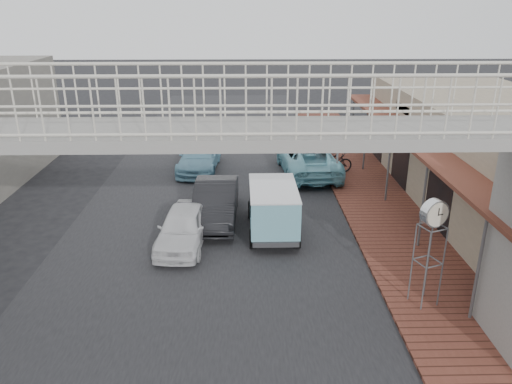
{
  "coord_description": "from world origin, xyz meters",
  "views": [
    {
      "loc": [
        1.29,
        -13.47,
        7.48
      ],
      "look_at": [
        1.63,
        1.53,
        1.8
      ],
      "focal_mm": 35.0,
      "sensor_mm": 36.0,
      "label": 1
    }
  ],
  "objects_px": {
    "angkot_far": "(199,157)",
    "white_hatchback": "(183,227)",
    "angkot_van": "(273,203)",
    "motorcycle_near": "(332,163)",
    "dark_sedan": "(216,202)",
    "angkot_curb": "(308,159)",
    "street_clock": "(434,218)",
    "motorcycle_far": "(325,149)",
    "arrow_sign": "(354,134)"
  },
  "relations": [
    {
      "from": "angkot_far",
      "to": "white_hatchback",
      "type": "bearing_deg",
      "value": -85.4
    },
    {
      "from": "angkot_van",
      "to": "motorcycle_near",
      "type": "distance_m",
      "value": 6.89
    },
    {
      "from": "dark_sedan",
      "to": "motorcycle_near",
      "type": "distance_m",
      "value": 7.15
    },
    {
      "from": "angkot_van",
      "to": "motorcycle_near",
      "type": "xyz_separation_m",
      "value": [
        3.08,
        6.15,
        -0.5
      ]
    },
    {
      "from": "angkot_curb",
      "to": "angkot_van",
      "type": "bearing_deg",
      "value": 69.36
    },
    {
      "from": "dark_sedan",
      "to": "motorcycle_near",
      "type": "xyz_separation_m",
      "value": [
        5.1,
        5.01,
        -0.1
      ]
    },
    {
      "from": "dark_sedan",
      "to": "street_clock",
      "type": "distance_m",
      "value": 8.29
    },
    {
      "from": "motorcycle_near",
      "to": "street_clock",
      "type": "bearing_deg",
      "value": 170.84
    },
    {
      "from": "angkot_curb",
      "to": "street_clock",
      "type": "xyz_separation_m",
      "value": [
        1.74,
        -10.93,
        1.78
      ]
    },
    {
      "from": "motorcycle_near",
      "to": "street_clock",
      "type": "distance_m",
      "value": 10.91
    },
    {
      "from": "street_clock",
      "to": "angkot_van",
      "type": "bearing_deg",
      "value": 108.12
    },
    {
      "from": "angkot_curb",
      "to": "motorcycle_far",
      "type": "distance_m",
      "value": 2.34
    },
    {
      "from": "angkot_van",
      "to": "street_clock",
      "type": "xyz_separation_m",
      "value": [
        3.71,
        -4.57,
        1.4
      ]
    },
    {
      "from": "dark_sedan",
      "to": "angkot_curb",
      "type": "bearing_deg",
      "value": 53.85
    },
    {
      "from": "dark_sedan",
      "to": "angkot_van",
      "type": "xyz_separation_m",
      "value": [
        2.02,
        -1.14,
        0.4
      ]
    },
    {
      "from": "motorcycle_near",
      "to": "street_clock",
      "type": "xyz_separation_m",
      "value": [
        0.64,
        -10.72,
        1.9
      ]
    },
    {
      "from": "dark_sedan",
      "to": "motorcycle_far",
      "type": "xyz_separation_m",
      "value": [
        5.1,
        7.28,
        -0.12
      ]
    },
    {
      "from": "motorcycle_far",
      "to": "street_clock",
      "type": "height_order",
      "value": "street_clock"
    },
    {
      "from": "angkot_curb",
      "to": "angkot_van",
      "type": "height_order",
      "value": "angkot_van"
    },
    {
      "from": "white_hatchback",
      "to": "motorcycle_near",
      "type": "xyz_separation_m",
      "value": [
        6.06,
        6.99,
        -0.02
      ]
    },
    {
      "from": "dark_sedan",
      "to": "arrow_sign",
      "type": "relative_size",
      "value": 1.56
    },
    {
      "from": "angkot_curb",
      "to": "arrow_sign",
      "type": "height_order",
      "value": "arrow_sign"
    },
    {
      "from": "angkot_curb",
      "to": "motorcycle_near",
      "type": "height_order",
      "value": "angkot_curb"
    },
    {
      "from": "angkot_curb",
      "to": "angkot_far",
      "type": "xyz_separation_m",
      "value": [
        -5.1,
        0.76,
        -0.11
      ]
    },
    {
      "from": "angkot_curb",
      "to": "angkot_far",
      "type": "relative_size",
      "value": 1.23
    },
    {
      "from": "white_hatchback",
      "to": "angkot_van",
      "type": "height_order",
      "value": "angkot_van"
    },
    {
      "from": "angkot_far",
      "to": "dark_sedan",
      "type": "bearing_deg",
      "value": -75.97
    },
    {
      "from": "motorcycle_far",
      "to": "dark_sedan",
      "type": "bearing_deg",
      "value": 125.64
    },
    {
      "from": "angkot_van",
      "to": "street_clock",
      "type": "bearing_deg",
      "value": -51.38
    },
    {
      "from": "arrow_sign",
      "to": "angkot_van",
      "type": "bearing_deg",
      "value": -138.51
    },
    {
      "from": "angkot_far",
      "to": "motorcycle_far",
      "type": "distance_m",
      "value": 6.34
    },
    {
      "from": "white_hatchback",
      "to": "motorcycle_far",
      "type": "bearing_deg",
      "value": 60.96
    },
    {
      "from": "motorcycle_near",
      "to": "arrow_sign",
      "type": "bearing_deg",
      "value": -172.85
    },
    {
      "from": "angkot_far",
      "to": "street_clock",
      "type": "bearing_deg",
      "value": -56.08
    },
    {
      "from": "angkot_van",
      "to": "motorcycle_near",
      "type": "bearing_deg",
      "value": 62.95
    },
    {
      "from": "motorcycle_far",
      "to": "motorcycle_near",
      "type": "bearing_deg",
      "value": 160.68
    },
    {
      "from": "white_hatchback",
      "to": "motorcycle_near",
      "type": "distance_m",
      "value": 9.25
    },
    {
      "from": "angkot_curb",
      "to": "angkot_van",
      "type": "xyz_separation_m",
      "value": [
        -1.98,
        -6.36,
        0.37
      ]
    },
    {
      "from": "white_hatchback",
      "to": "angkot_van",
      "type": "bearing_deg",
      "value": 19.96
    },
    {
      "from": "street_clock",
      "to": "angkot_curb",
      "type": "bearing_deg",
      "value": 78.07
    },
    {
      "from": "motorcycle_far",
      "to": "street_clock",
      "type": "distance_m",
      "value": 13.14
    },
    {
      "from": "dark_sedan",
      "to": "motorcycle_near",
      "type": "bearing_deg",
      "value": 45.81
    },
    {
      "from": "angkot_far",
      "to": "angkot_van",
      "type": "bearing_deg",
      "value": -62.7
    },
    {
      "from": "angkot_far",
      "to": "motorcycle_near",
      "type": "relative_size",
      "value": 2.22
    },
    {
      "from": "motorcycle_far",
      "to": "arrow_sign",
      "type": "xyz_separation_m",
      "value": [
        0.58,
        -3.88,
        1.75
      ]
    },
    {
      "from": "motorcycle_near",
      "to": "motorcycle_far",
      "type": "xyz_separation_m",
      "value": [
        0.0,
        2.27,
        -0.01
      ]
    },
    {
      "from": "angkot_far",
      "to": "arrow_sign",
      "type": "distance_m",
      "value": 7.46
    },
    {
      "from": "angkot_van",
      "to": "angkot_curb",
      "type": "bearing_deg",
      "value": 72.26
    },
    {
      "from": "arrow_sign",
      "to": "angkot_far",
      "type": "bearing_deg",
      "value": 149.53
    },
    {
      "from": "angkot_curb",
      "to": "white_hatchback",
      "type": "bearing_deg",
      "value": 52.07
    }
  ]
}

